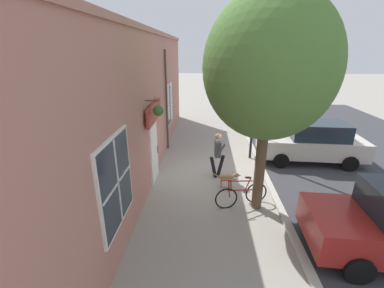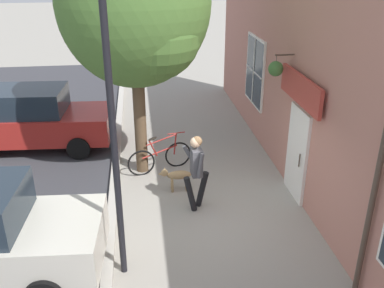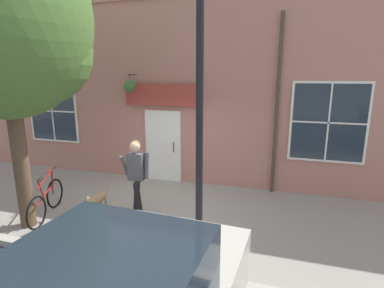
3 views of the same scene
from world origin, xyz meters
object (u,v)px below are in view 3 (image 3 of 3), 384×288
object	(u,v)px
street_lamp	(200,55)
pedestrian_walking	(136,171)
street_tree_by_curb	(8,23)
leaning_bicycle	(46,200)
dog_on_leash	(97,199)

from	to	relation	value
street_lamp	pedestrian_walking	bearing A→B (deg)	-129.55
pedestrian_walking	street_tree_by_curb	size ratio (longest dim) A/B	0.28
leaning_bicycle	street_lamp	distance (m)	4.90
street_lamp	dog_on_leash	bearing A→B (deg)	-114.01
pedestrian_walking	leaning_bicycle	distance (m)	2.12
street_tree_by_curb	leaning_bicycle	xyz separation A→B (m)	(-0.38, 0.01, -3.65)
street_tree_by_curb	dog_on_leash	bearing A→B (deg)	122.87
dog_on_leash	leaning_bicycle	size ratio (longest dim) A/B	0.58
pedestrian_walking	street_tree_by_curb	distance (m)	3.71
street_tree_by_curb	leaning_bicycle	bearing A→B (deg)	178.15
dog_on_leash	leaning_bicycle	distance (m)	1.14
leaning_bicycle	street_lamp	bearing A→B (deg)	77.01
street_tree_by_curb	street_lamp	xyz separation A→B (m)	(0.49, 3.79, -0.66)
pedestrian_walking	street_lamp	bearing A→B (deg)	50.45
street_tree_by_curb	street_lamp	world-z (taller)	street_tree_by_curb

